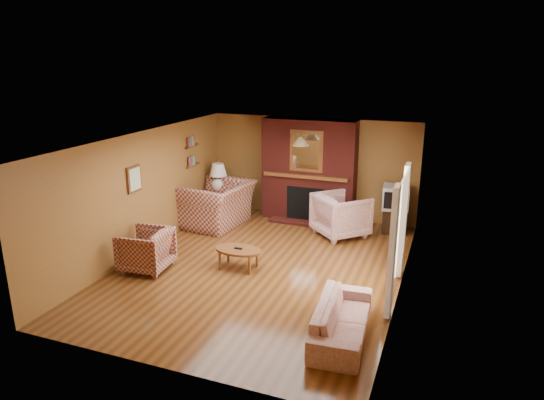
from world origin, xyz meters
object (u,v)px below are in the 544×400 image
at_px(floral_armchair, 341,215).
at_px(coffee_table, 238,251).
at_px(side_table, 219,204).
at_px(table_lamp, 218,176).
at_px(tv_stand, 394,220).
at_px(plaid_armchair, 146,250).
at_px(plaid_loveseat, 217,204).
at_px(fireplace, 309,171).
at_px(floral_sofa, 342,319).
at_px(crt_tv, 396,197).

xyz_separation_m(floral_armchair, coffee_table, (-1.37, -2.36, -0.13)).
bearing_deg(floral_armchair, side_table, 39.78).
distance_m(side_table, table_lamp, 0.70).
xyz_separation_m(floral_armchair, tv_stand, (1.06, 0.62, -0.19)).
bearing_deg(plaid_armchair, plaid_loveseat, 172.63).
relative_size(fireplace, floral_sofa, 1.37).
relative_size(side_table, table_lamp, 0.91).
relative_size(plaid_loveseat, crt_tv, 2.50).
bearing_deg(floral_armchair, crt_tv, -105.36).
relative_size(plaid_loveseat, coffee_table, 1.74).
relative_size(fireplace, side_table, 3.85).
height_order(floral_sofa, table_lamp, table_lamp).
relative_size(plaid_armchair, side_table, 1.36).
bearing_deg(plaid_loveseat, tv_stand, 109.70).
bearing_deg(fireplace, plaid_loveseat, -148.32).
distance_m(floral_armchair, coffee_table, 2.74).
bearing_deg(plaid_loveseat, floral_armchair, 102.74).
bearing_deg(plaid_loveseat, plaid_armchair, 3.76).
bearing_deg(table_lamp, crt_tv, 4.74).
distance_m(coffee_table, tv_stand, 3.85).
xyz_separation_m(fireplace, coffee_table, (-0.39, -3.17, -0.84)).
height_order(side_table, tv_stand, side_table).
xyz_separation_m(plaid_armchair, side_table, (-0.15, 3.27, -0.07)).
height_order(fireplace, table_lamp, fireplace).
xyz_separation_m(plaid_loveseat, floral_sofa, (3.75, -3.55, -0.24)).
bearing_deg(floral_armchair, fireplace, 5.58).
distance_m(fireplace, floral_armchair, 1.46).
xyz_separation_m(fireplace, floral_sofa, (1.90, -4.69, -0.93)).
bearing_deg(fireplace, floral_sofa, -67.95).
height_order(plaid_armchair, floral_armchair, floral_armchair).
bearing_deg(tv_stand, coffee_table, -135.07).
relative_size(plaid_loveseat, tv_stand, 2.80).
relative_size(floral_armchair, table_lamp, 1.50).
bearing_deg(side_table, plaid_armchair, -87.37).
height_order(floral_armchair, table_lamp, table_lamp).
distance_m(plaid_loveseat, floral_armchair, 2.86).
relative_size(fireplace, coffee_table, 2.71).
distance_m(plaid_loveseat, tv_stand, 4.02).
xyz_separation_m(coffee_table, side_table, (-1.71, 2.63, -0.03)).
height_order(plaid_loveseat, table_lamp, table_lamp).
bearing_deg(crt_tv, side_table, -175.26).
height_order(plaid_armchair, crt_tv, crt_tv).
distance_m(fireplace, side_table, 2.34).
distance_m(plaid_loveseat, table_lamp, 0.83).
distance_m(tv_stand, crt_tv, 0.53).
relative_size(floral_armchair, tv_stand, 1.88).
bearing_deg(plaid_armchair, side_table, 177.41).
relative_size(coffee_table, tv_stand, 1.61).
bearing_deg(fireplace, plaid_armchair, -117.16).
bearing_deg(plaid_loveseat, fireplace, 127.60).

